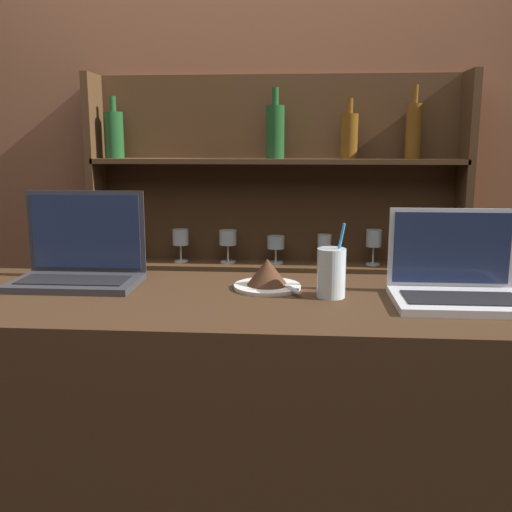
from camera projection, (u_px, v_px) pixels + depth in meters
bar_counter at (210, 488)px, 1.54m from camera, size 1.81×0.56×1.07m
back_wall at (246, 167)px, 2.42m from camera, size 7.00×0.06×2.70m
back_shelf at (276, 271)px, 2.42m from camera, size 1.52×0.18×1.72m
laptop_near at (80, 261)px, 1.56m from camera, size 0.34×0.20×0.25m
laptop_far at (457, 282)px, 1.39m from camera, size 0.31×0.22×0.22m
cake_plate at (267, 276)px, 1.51m from camera, size 0.18×0.18×0.08m
water_glass at (331, 273)px, 1.42m from camera, size 0.07×0.07×0.19m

